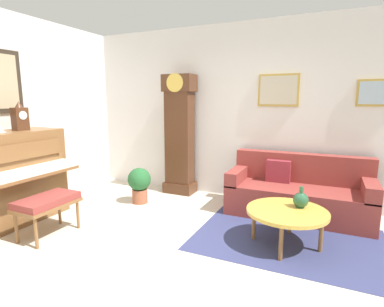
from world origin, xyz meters
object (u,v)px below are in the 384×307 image
object	(u,v)px
grandfather_clock	(180,138)
couch	(298,193)
green_jug	(301,200)
teacup	(1,131)
potted_plant	(139,183)
piano_bench	(47,203)
piano	(7,178)
coffee_table	(287,212)
mantel_clock	(20,117)

from	to	relation	value
grandfather_clock	couch	bearing A→B (deg)	-6.57
green_jug	teacup	bearing A→B (deg)	-162.90
potted_plant	couch	bearing A→B (deg)	12.90
piano_bench	teacup	xyz separation A→B (m)	(-0.72, 0.01, 0.82)
piano	potted_plant	distance (m)	1.78
coffee_table	green_jug	size ratio (longest dim) A/B	3.67
piano_bench	green_jug	world-z (taller)	green_jug
grandfather_clock	green_jug	bearing A→B (deg)	-28.19
couch	mantel_clock	world-z (taller)	mantel_clock
grandfather_clock	coffee_table	bearing A→B (deg)	-32.77
teacup	potted_plant	bearing A→B (deg)	53.99
couch	teacup	xyz separation A→B (m)	(-3.35, -1.96, 0.92)
piano_bench	potted_plant	bearing A→B (deg)	77.55
mantel_clock	potted_plant	bearing A→B (deg)	46.52
grandfather_clock	teacup	world-z (taller)	grandfather_clock
piano	couch	xyz separation A→B (m)	(3.38, 1.92, -0.30)
couch	teacup	world-z (taller)	teacup
green_jug	mantel_clock	bearing A→B (deg)	-167.64
piano_bench	teacup	size ratio (longest dim) A/B	6.03
grandfather_clock	couch	distance (m)	2.10
grandfather_clock	piano_bench	bearing A→B (deg)	-106.33
piano_bench	green_jug	distance (m)	2.94
mantel_clock	teacup	xyz separation A→B (m)	(0.03, -0.30, -0.15)
piano	piano_bench	distance (m)	0.78
piano	coffee_table	size ratio (longest dim) A/B	1.64
grandfather_clock	potted_plant	distance (m)	1.05
mantel_clock	green_jug	bearing A→B (deg)	12.36
couch	mantel_clock	xyz separation A→B (m)	(-3.38, -1.66, 1.07)
piano	green_jug	xyz separation A→B (m)	(3.49, 1.03, -0.11)
green_jug	coffee_table	bearing A→B (deg)	-130.26
couch	potted_plant	xyz separation A→B (m)	(-2.31, -0.53, 0.01)
grandfather_clock	potted_plant	size ratio (longest dim) A/B	3.62
couch	mantel_clock	size ratio (longest dim) A/B	5.00
mantel_clock	piano_bench	bearing A→B (deg)	-21.94
green_jug	potted_plant	bearing A→B (deg)	171.43
piano	mantel_clock	world-z (taller)	mantel_clock
coffee_table	potted_plant	xyz separation A→B (m)	(-2.30, 0.51, -0.06)
grandfather_clock	coffee_table	xyz separation A→B (m)	(1.97, -1.27, -0.58)
potted_plant	piano	bearing A→B (deg)	-127.57
piano	green_jug	bearing A→B (deg)	16.43
mantel_clock	green_jug	distance (m)	3.68
mantel_clock	potted_plant	xyz separation A→B (m)	(1.07, 1.13, -1.06)
mantel_clock	potted_plant	size ratio (longest dim) A/B	0.68
piano	grandfather_clock	bearing A→B (deg)	56.99
grandfather_clock	potted_plant	world-z (taller)	grandfather_clock
grandfather_clock	teacup	bearing A→B (deg)	-121.95
teacup	green_jug	size ratio (longest dim) A/B	0.48
mantel_clock	piano	bearing A→B (deg)	-90.48
piano	teacup	xyz separation A→B (m)	(0.04, -0.03, 0.62)
piano_bench	coffee_table	xyz separation A→B (m)	(2.61, 0.92, -0.02)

